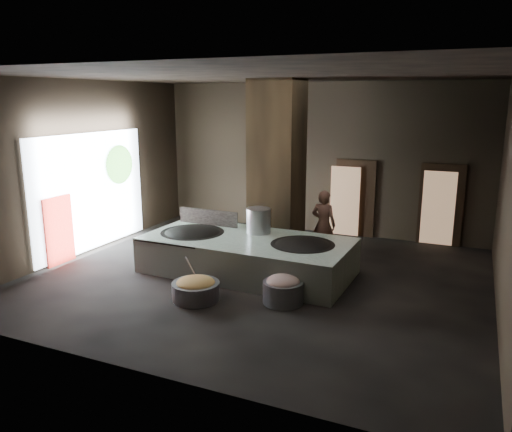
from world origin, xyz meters
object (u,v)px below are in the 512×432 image
at_px(stock_pot, 258,221).
at_px(meat_basin, 283,292).
at_px(wok_left, 193,236).
at_px(wok_right, 303,248).
at_px(veg_basin, 196,291).
at_px(cook, 323,224).
at_px(hearth_platform, 247,255).

xyz_separation_m(stock_pot, meat_basin, (1.37, -1.90, -0.91)).
height_order(wok_left, meat_basin, wok_left).
height_order(wok_right, veg_basin, wok_right).
bearing_deg(veg_basin, stock_pot, 82.41).
xyz_separation_m(wok_right, stock_pot, (-1.30, 0.50, 0.38)).
bearing_deg(cook, wok_right, 98.03).
relative_size(hearth_platform, veg_basin, 4.92).
bearing_deg(wok_right, hearth_platform, -177.88).
distance_m(wok_left, stock_pot, 1.66).
distance_m(wok_left, meat_basin, 3.20).
bearing_deg(veg_basin, wok_right, 50.32).
height_order(hearth_platform, cook, cook).
xyz_separation_m(hearth_platform, stock_pot, (0.05, 0.55, 0.71)).
bearing_deg(stock_pot, cook, 44.76).
bearing_deg(cook, wok_left, 40.85).
height_order(hearth_platform, stock_pot, stock_pot).
height_order(wok_left, veg_basin, wok_left).
bearing_deg(cook, hearth_platform, 60.89).
relative_size(veg_basin, meat_basin, 1.20).
bearing_deg(stock_pot, meat_basin, -54.26).
bearing_deg(stock_pot, veg_basin, -97.59).
relative_size(wok_right, veg_basin, 1.44).
distance_m(hearth_platform, wok_right, 1.39).
bearing_deg(wok_left, stock_pot, 21.80).
bearing_deg(wok_left, meat_basin, -24.43).
bearing_deg(cook, meat_basin, 98.84).
distance_m(wok_left, wok_right, 2.80).
xyz_separation_m(hearth_platform, wok_left, (-1.45, -0.05, 0.33)).
relative_size(wok_right, cook, 0.80).
height_order(wok_right, meat_basin, wok_right).
relative_size(hearth_platform, meat_basin, 5.91).
xyz_separation_m(wok_right, meat_basin, (0.07, -1.40, -0.53)).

